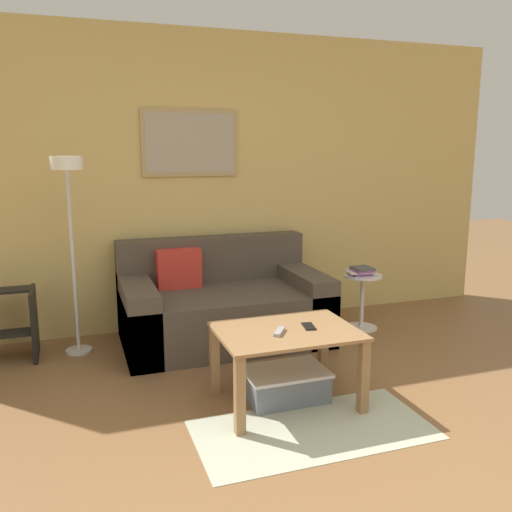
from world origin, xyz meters
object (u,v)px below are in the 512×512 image
floor_lamp (69,208)px  cell_phone (309,326)px  side_table (362,296)px  coffee_table (286,344)px  book_stack (361,271)px  storage_bin (285,384)px  step_stool (7,323)px  remote_control (279,332)px  couch (222,306)px

floor_lamp → cell_phone: (1.36, -1.11, -0.67)m
floor_lamp → side_table: 2.53m
coffee_table → book_stack: (1.15, 1.11, 0.14)m
storage_bin → step_stool: 2.16m
remote_control → step_stool: size_ratio=0.28×
couch → storage_bin: bearing=-85.9°
couch → cell_phone: size_ratio=11.63×
coffee_table → step_stool: size_ratio=1.61×
book_stack → cell_phone: size_ratio=1.84×
storage_bin → floor_lamp: (-1.22, 1.07, 1.05)m
remote_control → step_stool: 2.16m
side_table → step_stool: (-2.88, 0.24, -0.01)m
coffee_table → book_stack: size_ratio=3.29×
coffee_table → side_table: side_table is taller
couch → remote_control: 1.30m
couch → step_stool: couch is taller
couch → book_stack: couch is taller
floor_lamp → side_table: bearing=-0.2°
couch → step_stool: 1.64m
storage_bin → book_stack: 1.61m
floor_lamp → cell_phone: bearing=-39.2°
side_table → remote_control: remote_control is taller
storage_bin → book_stack: bearing=43.0°
side_table → step_stool: size_ratio=0.92×
couch → cell_phone: bearing=-79.9°
couch → step_stool: size_ratio=3.08×
remote_control → cell_phone: remote_control is taller
coffee_table → cell_phone: cell_phone is taller
cell_phone → remote_control: bearing=-156.5°
coffee_table → floor_lamp: floor_lamp is taller
storage_bin → step_stool: (-1.72, 1.29, 0.18)m
storage_bin → remote_control: (-0.08, -0.09, 0.39)m
floor_lamp → step_stool: (-0.50, 0.23, -0.87)m
cell_phone → step_stool: 2.30m
side_table → remote_control: size_ratio=3.25×
floor_lamp → cell_phone: 1.88m
side_table → step_stool: step_stool is taller
floor_lamp → step_stool: bearing=155.4°
storage_bin → step_stool: step_stool is taller
storage_bin → side_table: size_ratio=1.06×
couch → remote_control: size_ratio=10.85×
coffee_table → floor_lamp: bearing=137.3°
couch → storage_bin: couch is taller
storage_bin → side_table: 1.58m
floor_lamp → couch: bearing=6.1°
side_table → book_stack: size_ratio=1.89×
book_stack → cell_phone: bearing=-132.2°
step_stool → book_stack: bearing=-4.7°
couch → book_stack: (1.22, -0.13, 0.24)m
side_table → couch: bearing=174.0°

